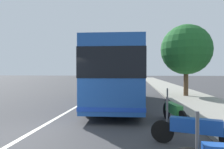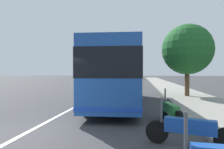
{
  "view_description": "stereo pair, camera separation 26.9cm",
  "coord_description": "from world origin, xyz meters",
  "views": [
    {
      "loc": [
        -5.17,
        -3.34,
        1.93
      ],
      "look_at": [
        7.71,
        -1.75,
        1.79
      ],
      "focal_mm": 31.6,
      "sensor_mm": 36.0,
      "label": 1
    },
    {
      "loc": [
        -5.14,
        -3.61,
        1.93
      ],
      "look_at": [
        7.71,
        -1.75,
        1.79
      ],
      "focal_mm": 31.6,
      "sensor_mm": 36.0,
      "label": 2
    }
  ],
  "objects": [
    {
      "name": "ground_plane",
      "position": [
        0.0,
        0.0,
        0.0
      ],
      "size": [
        220.0,
        220.0,
        0.0
      ],
      "primitive_type": "plane",
      "color": "#38383A"
    },
    {
      "name": "lane_divider_line",
      "position": [
        10.0,
        0.0,
        0.0
      ],
      "size": [
        110.0,
        0.16,
        0.01
      ],
      "primitive_type": "cube",
      "color": "silver",
      "rests_on": "ground"
    },
    {
      "name": "sidewalk_curb",
      "position": [
        10.0,
        -7.3,
        0.07
      ],
      "size": [
        110.0,
        3.6,
        0.14
      ],
      "primitive_type": "cube",
      "color": "gray",
      "rests_on": "ground"
    },
    {
      "name": "car_far_distant",
      "position": [
        32.46,
        -1.96,
        0.72
      ],
      "size": [
        4.76,
        2.05,
        1.51
      ],
      "rotation": [
        0.0,
        0.0,
        0.05
      ],
      "color": "silver",
      "rests_on": "ground"
    },
    {
      "name": "motorcycle_by_tree",
      "position": [
        2.42,
        -4.73,
        0.49
      ],
      "size": [
        2.28,
        0.47,
        1.28
      ],
      "rotation": [
        0.0,
        0.0,
        0.17
      ],
      "color": "black",
      "rests_on": "ground"
    },
    {
      "name": "roadside_tree_mid_block",
      "position": [
        10.58,
        -7.15,
        3.68
      ],
      "size": [
        3.83,
        3.83,
        5.61
      ],
      "color": "brown",
      "rests_on": "ground"
    },
    {
      "name": "motorcycle_angled",
      "position": [
        0.12,
        -4.85,
        0.48
      ],
      "size": [
        0.71,
        2.22,
        1.26
      ],
      "rotation": [
        0.0,
        0.0,
        1.29
      ],
      "color": "black",
      "rests_on": "ground"
    },
    {
      "name": "car_oncoming",
      "position": [
        50.56,
        -2.83,
        0.71
      ],
      "size": [
        4.54,
        2.15,
        1.48
      ],
      "rotation": [
        0.0,
        0.0,
        0.08
      ],
      "color": "silver",
      "rests_on": "ground"
    },
    {
      "name": "car_side_street",
      "position": [
        32.81,
        1.74,
        0.72
      ],
      "size": [
        4.25,
        1.96,
        1.5
      ],
      "rotation": [
        0.0,
        0.0,
        3.13
      ],
      "color": "#2D7238",
      "rests_on": "ground"
    },
    {
      "name": "coach_bus",
      "position": [
        6.77,
        -2.2,
        1.91
      ],
      "size": [
        10.21,
        3.0,
        3.36
      ],
      "rotation": [
        0.0,
        0.0,
        0.05
      ],
      "color": "#1E4C9E",
      "rests_on": "ground"
    }
  ]
}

